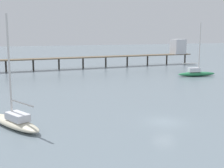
# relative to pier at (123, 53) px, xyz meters

# --- Properties ---
(ground_plane) EXTENTS (400.00, 400.00, 0.00)m
(ground_plane) POSITION_rel_pier_xyz_m (-16.54, -57.47, -4.28)
(ground_plane) COLOR slate
(pier) EXTENTS (81.69, 8.50, 8.21)m
(pier) POSITION_rel_pier_xyz_m (0.00, 0.00, 0.00)
(pier) COLOR brown
(pier) RESTS_ON ground_plane
(sailboat_green) EXTENTS (9.84, 3.33, 12.98)m
(sailboat_green) POSITION_rel_pier_xyz_m (9.59, -25.46, -3.42)
(sailboat_green) COLOR #287F4C
(sailboat_green) RESTS_ON ground_plane
(sailboat_cream) EXTENTS (6.52, 9.76, 12.95)m
(sailboat_cream) POSITION_rel_pier_xyz_m (-33.91, -53.58, -3.47)
(sailboat_cream) COLOR beige
(sailboat_cream) RESTS_ON ground_plane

